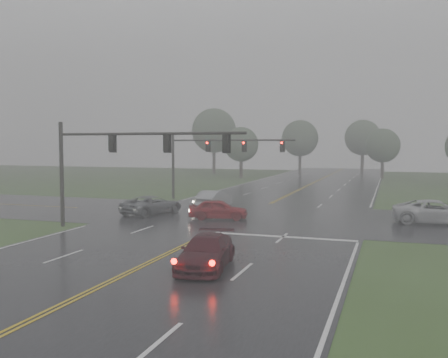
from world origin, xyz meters
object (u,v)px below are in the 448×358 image
(sedan_maroon, at_px, (206,269))
(pickup_white, at_px, (437,224))
(car_grey, at_px, (152,214))
(sedan_red, at_px, (218,219))
(signal_gantry_near, at_px, (114,153))
(sedan_silver, at_px, (214,209))
(signal_gantry_far, at_px, (209,152))

(sedan_maroon, relative_size, pickup_white, 0.84)
(car_grey, relative_size, pickup_white, 0.89)
(sedan_red, relative_size, signal_gantry_near, 0.33)
(car_grey, bearing_deg, sedan_maroon, 143.04)
(car_grey, xyz_separation_m, pickup_white, (20.58, 2.01, 0.00))
(sedan_maroon, bearing_deg, car_grey, 116.66)
(sedan_maroon, height_order, car_grey, car_grey)
(sedan_red, distance_m, pickup_white, 15.08)
(sedan_red, xyz_separation_m, pickup_white, (14.81, 2.87, 0.00))
(sedan_red, distance_m, sedan_silver, 6.08)
(sedan_maroon, bearing_deg, pickup_white, 49.39)
(sedan_maroon, distance_m, pickup_white, 19.61)
(car_grey, relative_size, signal_gantry_far, 0.42)
(car_grey, bearing_deg, pickup_white, -155.95)
(sedan_red, height_order, signal_gantry_far, signal_gantry_far)
(car_grey, xyz_separation_m, signal_gantry_near, (0.91, -6.95, 4.85))
(sedan_red, relative_size, pickup_white, 0.73)
(sedan_maroon, relative_size, sedan_silver, 1.05)
(sedan_silver, relative_size, car_grey, 0.90)
(sedan_silver, xyz_separation_m, signal_gantry_near, (-2.47, -11.67, 4.85))
(pickup_white, bearing_deg, signal_gantry_near, 110.91)
(sedan_silver, xyz_separation_m, car_grey, (-3.38, -4.73, 0.00))
(sedan_maroon, height_order, pickup_white, pickup_white)
(sedan_red, height_order, sedan_silver, sedan_silver)
(sedan_silver, xyz_separation_m, pickup_white, (17.20, -2.72, 0.00))
(sedan_maroon, xyz_separation_m, sedan_red, (-4.21, 13.63, 0.00))
(sedan_maroon, xyz_separation_m, car_grey, (-9.98, 14.49, 0.00))
(sedan_silver, distance_m, car_grey, 5.81)
(pickup_white, xyz_separation_m, signal_gantry_near, (-19.66, -8.96, 4.85))
(pickup_white, bearing_deg, sedan_silver, 77.45)
(signal_gantry_near, bearing_deg, sedan_maroon, -39.75)
(sedan_silver, distance_m, pickup_white, 17.41)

